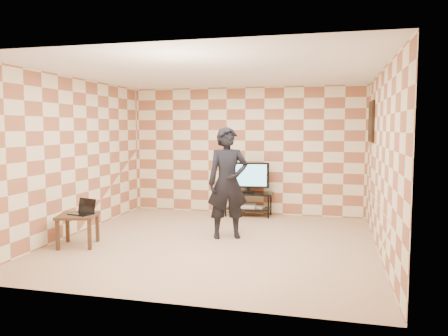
# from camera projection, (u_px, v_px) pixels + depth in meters

# --- Properties ---
(floor) EXTENTS (5.00, 5.00, 0.00)m
(floor) POSITION_uv_depth(u_px,v_px,m) (215.00, 242.00, 7.03)
(floor) COLOR tan
(floor) RESTS_ON ground
(wall_back) EXTENTS (5.00, 0.02, 2.70)m
(wall_back) POSITION_uv_depth(u_px,v_px,m) (245.00, 151.00, 9.33)
(wall_back) COLOR beige
(wall_back) RESTS_ON ground
(wall_front) EXTENTS (5.00, 0.02, 2.70)m
(wall_front) POSITION_uv_depth(u_px,v_px,m) (152.00, 175.00, 4.49)
(wall_front) COLOR beige
(wall_front) RESTS_ON ground
(wall_left) EXTENTS (0.02, 5.00, 2.70)m
(wall_left) POSITION_uv_depth(u_px,v_px,m) (75.00, 156.00, 7.50)
(wall_left) COLOR beige
(wall_left) RESTS_ON ground
(wall_right) EXTENTS (0.02, 5.00, 2.70)m
(wall_right) POSITION_uv_depth(u_px,v_px,m) (382.00, 162.00, 6.32)
(wall_right) COLOR beige
(wall_right) RESTS_ON ground
(ceiling) EXTENTS (5.00, 5.00, 0.02)m
(ceiling) POSITION_uv_depth(u_px,v_px,m) (215.00, 72.00, 6.79)
(ceiling) COLOR white
(ceiling) RESTS_ON wall_back
(wall_art) EXTENTS (0.04, 0.72, 0.72)m
(wall_art) POSITION_uv_depth(u_px,v_px,m) (371.00, 122.00, 7.77)
(wall_art) COLOR black
(wall_art) RESTS_ON wall_right
(tv_stand) EXTENTS (1.02, 0.46, 0.50)m
(tv_stand) POSITION_uv_depth(u_px,v_px,m) (248.00, 199.00, 9.11)
(tv_stand) COLOR black
(tv_stand) RESTS_ON floor
(tv) EXTENTS (0.86, 0.19, 0.62)m
(tv) POSITION_uv_depth(u_px,v_px,m) (248.00, 176.00, 9.06)
(tv) COLOR black
(tv) RESTS_ON tv_stand
(dvd_player) EXTENTS (0.46, 0.35, 0.07)m
(dvd_player) POSITION_uv_depth(u_px,v_px,m) (245.00, 206.00, 9.15)
(dvd_player) COLOR silver
(dvd_player) RESTS_ON tv_stand
(game_console) EXTENTS (0.24, 0.20, 0.05)m
(game_console) POSITION_uv_depth(u_px,v_px,m) (259.00, 207.00, 9.10)
(game_console) COLOR silver
(game_console) RESTS_ON tv_stand
(side_table) EXTENTS (0.70, 0.70, 0.50)m
(side_table) POSITION_uv_depth(u_px,v_px,m) (78.00, 220.00, 6.79)
(side_table) COLOR #382517
(side_table) RESTS_ON floor
(laptop) EXTENTS (0.41, 0.36, 0.23)m
(laptop) POSITION_uv_depth(u_px,v_px,m) (83.00, 211.00, 6.81)
(laptop) COLOR black
(laptop) RESTS_ON side_table
(person) EXTENTS (0.79, 0.66, 1.85)m
(person) POSITION_uv_depth(u_px,v_px,m) (228.00, 183.00, 7.26)
(person) COLOR black
(person) RESTS_ON floor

